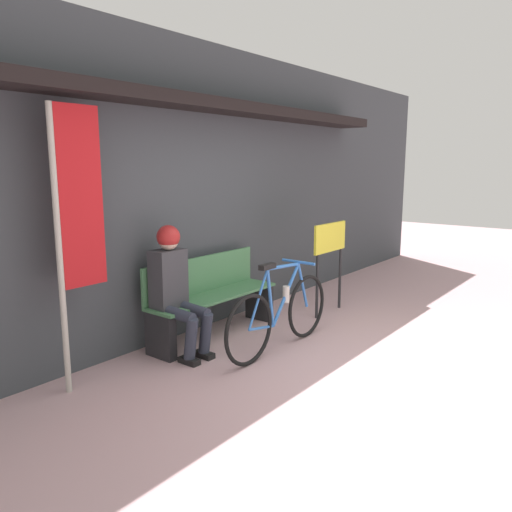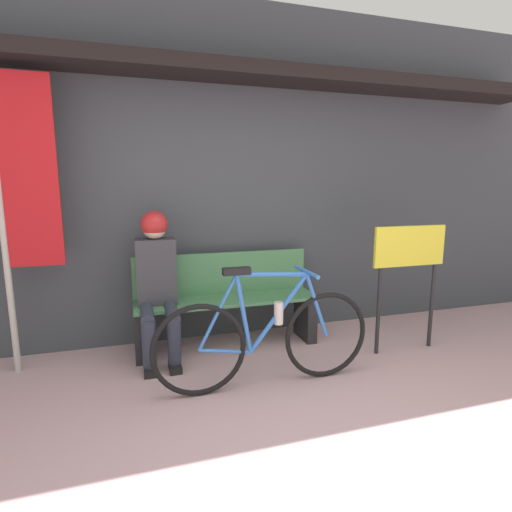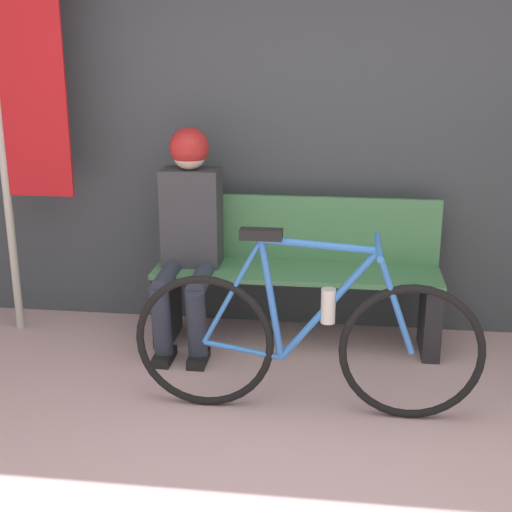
{
  "view_description": "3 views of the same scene",
  "coord_description": "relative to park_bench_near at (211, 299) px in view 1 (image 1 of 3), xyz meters",
  "views": [
    {
      "loc": [
        -3.95,
        -1.76,
        1.88
      ],
      "look_at": [
        -0.01,
        1.33,
        0.95
      ],
      "focal_mm": 35.0,
      "sensor_mm": 36.0,
      "label": 1
    },
    {
      "loc": [
        -0.87,
        -1.64,
        1.51
      ],
      "look_at": [
        0.1,
        1.52,
        0.93
      ],
      "focal_mm": 28.0,
      "sensor_mm": 36.0,
      "label": 2
    },
    {
      "loc": [
        0.2,
        -2.12,
        1.8
      ],
      "look_at": [
        -0.24,
        1.32,
        0.72
      ],
      "focal_mm": 50.0,
      "sensor_mm": 36.0,
      "label": 3
    }
  ],
  "objects": [
    {
      "name": "signboard",
      "position": [
        1.55,
        -0.59,
        0.44
      ],
      "size": [
        0.72,
        0.04,
        1.16
      ],
      "color": "#232326",
      "rests_on": "ground_plane"
    },
    {
      "name": "park_bench_near",
      "position": [
        0.0,
        0.0,
        0.0
      ],
      "size": [
        1.68,
        0.42,
        0.88
      ],
      "color": "#477F51",
      "rests_on": "ground_plane"
    },
    {
      "name": "bicycle",
      "position": [
        0.11,
        -0.85,
        -0.03
      ],
      "size": [
        1.7,
        0.4,
        0.93
      ],
      "color": "black",
      "rests_on": "ground_plane"
    },
    {
      "name": "storefront_wall",
      "position": [
        0.07,
        0.33,
        1.25
      ],
      "size": [
        12.0,
        0.56,
        3.2
      ],
      "color": "#3D4247",
      "rests_on": "ground_plane"
    },
    {
      "name": "person_seated",
      "position": [
        -0.63,
        -0.1,
        0.33
      ],
      "size": [
        0.34,
        0.6,
        1.3
      ],
      "color": "#2D3342",
      "rests_on": "ground_plane"
    },
    {
      "name": "banner_pole",
      "position": [
        -1.62,
        -0.02,
        1.05
      ],
      "size": [
        0.45,
        0.05,
        2.35
      ],
      "color": "#B7B2A8",
      "rests_on": "ground_plane"
    },
    {
      "name": "ground_plane",
      "position": [
        0.07,
        -1.91,
        -0.42
      ],
      "size": [
        24.0,
        24.0,
        0.0
      ],
      "primitive_type": "plane",
      "color": "#C69EA3"
    }
  ]
}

